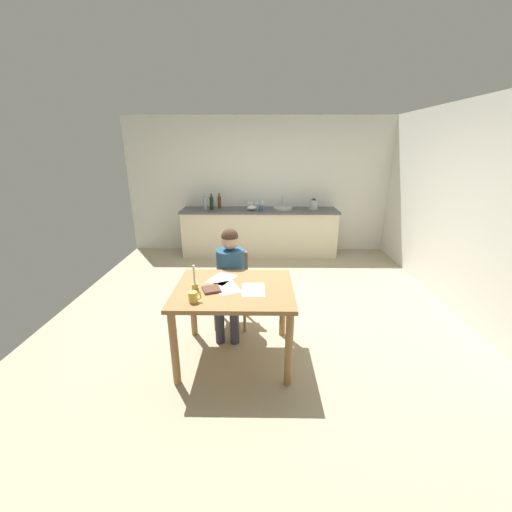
{
  "coord_description": "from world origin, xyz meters",
  "views": [
    {
      "loc": [
        0.02,
        -3.78,
        2.05
      ],
      "look_at": [
        -0.03,
        -0.35,
        0.85
      ],
      "focal_mm": 22.07,
      "sensor_mm": 36.0,
      "label": 1
    }
  ],
  "objects_px": {
    "candlestick": "(195,282)",
    "book_magazine": "(212,289)",
    "stovetop_kettle": "(314,204)",
    "wine_glass_back_right": "(248,202)",
    "bottle_wine_red": "(219,202)",
    "bottle_oil": "(205,203)",
    "chair_at_table": "(232,285)",
    "bottle_vinegar": "(212,203)",
    "coffee_mug": "(193,297)",
    "teacup_on_counter": "(261,208)",
    "person_seated": "(230,274)",
    "sink_unit": "(283,208)",
    "wine_glass_near_sink": "(263,202)",
    "mixing_bowl": "(252,208)",
    "wine_glass_back_left": "(252,202)",
    "wine_glass_by_kettle": "(257,202)",
    "dining_table": "(234,299)"
  },
  "relations": [
    {
      "from": "bottle_oil",
      "to": "coffee_mug",
      "type": "bearing_deg",
      "value": -82.29
    },
    {
      "from": "wine_glass_back_left",
      "to": "wine_glass_back_right",
      "type": "xyz_separation_m",
      "value": [
        -0.06,
        0.0,
        0.0
      ]
    },
    {
      "from": "stovetop_kettle",
      "to": "mixing_bowl",
      "type": "bearing_deg",
      "value": -176.55
    },
    {
      "from": "stovetop_kettle",
      "to": "wine_glass_back_right",
      "type": "bearing_deg",
      "value": 173.18
    },
    {
      "from": "book_magazine",
      "to": "stovetop_kettle",
      "type": "bearing_deg",
      "value": 45.73
    },
    {
      "from": "person_seated",
      "to": "coffee_mug",
      "type": "distance_m",
      "value": 0.89
    },
    {
      "from": "candlestick",
      "to": "stovetop_kettle",
      "type": "bearing_deg",
      "value": 63.84
    },
    {
      "from": "coffee_mug",
      "to": "mixing_bowl",
      "type": "distance_m",
      "value": 3.54
    },
    {
      "from": "bottle_wine_red",
      "to": "wine_glass_back_left",
      "type": "bearing_deg",
      "value": 4.76
    },
    {
      "from": "wine_glass_back_left",
      "to": "wine_glass_by_kettle",
      "type": "bearing_deg",
      "value": 0.0
    },
    {
      "from": "bottle_wine_red",
      "to": "wine_glass_by_kettle",
      "type": "xyz_separation_m",
      "value": [
        0.73,
        0.05,
        -0.01
      ]
    },
    {
      "from": "sink_unit",
      "to": "bottle_vinegar",
      "type": "bearing_deg",
      "value": -178.51
    },
    {
      "from": "wine_glass_near_sink",
      "to": "wine_glass_by_kettle",
      "type": "distance_m",
      "value": 0.11
    },
    {
      "from": "book_magazine",
      "to": "stovetop_kettle",
      "type": "distance_m",
      "value": 3.67
    },
    {
      "from": "mixing_bowl",
      "to": "teacup_on_counter",
      "type": "xyz_separation_m",
      "value": [
        0.18,
        -0.08,
        0.01
      ]
    },
    {
      "from": "sink_unit",
      "to": "wine_glass_back_right",
      "type": "distance_m",
      "value": 0.68
    },
    {
      "from": "bottle_vinegar",
      "to": "stovetop_kettle",
      "type": "distance_m",
      "value": 1.95
    },
    {
      "from": "teacup_on_counter",
      "to": "chair_at_table",
      "type": "bearing_deg",
      "value": -98.16
    },
    {
      "from": "candlestick",
      "to": "wine_glass_back_right",
      "type": "xyz_separation_m",
      "value": [
        0.38,
        3.47,
        0.17
      ]
    },
    {
      "from": "mixing_bowl",
      "to": "wine_glass_back_left",
      "type": "xyz_separation_m",
      "value": [
        -0.01,
        0.22,
        0.07
      ]
    },
    {
      "from": "teacup_on_counter",
      "to": "wine_glass_by_kettle",
      "type": "bearing_deg",
      "value": 105.21
    },
    {
      "from": "dining_table",
      "to": "mixing_bowl",
      "type": "relative_size",
      "value": 6.07
    },
    {
      "from": "wine_glass_back_left",
      "to": "teacup_on_counter",
      "type": "bearing_deg",
      "value": -57.82
    },
    {
      "from": "bottle_vinegar",
      "to": "wine_glass_back_right",
      "type": "bearing_deg",
      "value": 14.57
    },
    {
      "from": "bottle_wine_red",
      "to": "bottle_oil",
      "type": "bearing_deg",
      "value": -147.05
    },
    {
      "from": "chair_at_table",
      "to": "stovetop_kettle",
      "type": "relative_size",
      "value": 3.91
    },
    {
      "from": "bottle_oil",
      "to": "mixing_bowl",
      "type": "height_order",
      "value": "bottle_oil"
    },
    {
      "from": "bottle_wine_red",
      "to": "wine_glass_by_kettle",
      "type": "bearing_deg",
      "value": 4.06
    },
    {
      "from": "candlestick",
      "to": "book_magazine",
      "type": "bearing_deg",
      "value": -12.56
    },
    {
      "from": "coffee_mug",
      "to": "bottle_wine_red",
      "type": "height_order",
      "value": "bottle_wine_red"
    },
    {
      "from": "mixing_bowl",
      "to": "teacup_on_counter",
      "type": "bearing_deg",
      "value": -23.68
    },
    {
      "from": "candlestick",
      "to": "teacup_on_counter",
      "type": "height_order",
      "value": "candlestick"
    },
    {
      "from": "bottle_oil",
      "to": "chair_at_table",
      "type": "bearing_deg",
      "value": -74.16
    },
    {
      "from": "stovetop_kettle",
      "to": "teacup_on_counter",
      "type": "distance_m",
      "value": 1.02
    },
    {
      "from": "teacup_on_counter",
      "to": "wine_glass_back_right",
      "type": "bearing_deg",
      "value": 129.93
    },
    {
      "from": "sink_unit",
      "to": "mixing_bowl",
      "type": "xyz_separation_m",
      "value": [
        -0.59,
        -0.08,
        0.02
      ]
    },
    {
      "from": "candlestick",
      "to": "wine_glass_back_right",
      "type": "height_order",
      "value": "wine_glass_back_right"
    },
    {
      "from": "bottle_oil",
      "to": "teacup_on_counter",
      "type": "bearing_deg",
      "value": -4.52
    },
    {
      "from": "wine_glass_by_kettle",
      "to": "wine_glass_back_left",
      "type": "distance_m",
      "value": 0.11
    },
    {
      "from": "chair_at_table",
      "to": "bottle_oil",
      "type": "xyz_separation_m",
      "value": [
        -0.72,
        2.52,
        0.56
      ]
    },
    {
      "from": "teacup_on_counter",
      "to": "bottle_vinegar",
      "type": "bearing_deg",
      "value": 172.87
    },
    {
      "from": "dining_table",
      "to": "person_seated",
      "type": "xyz_separation_m",
      "value": [
        -0.09,
        0.55,
        0.02
      ]
    },
    {
      "from": "coffee_mug",
      "to": "wine_glass_near_sink",
      "type": "xyz_separation_m",
      "value": [
        0.62,
        3.74,
        0.19
      ]
    },
    {
      "from": "dining_table",
      "to": "bottle_vinegar",
      "type": "relative_size",
      "value": 3.76
    },
    {
      "from": "wine_glass_near_sink",
      "to": "wine_glass_back_right",
      "type": "xyz_separation_m",
      "value": [
        -0.28,
        0.0,
        0.0
      ]
    },
    {
      "from": "bottle_oil",
      "to": "stovetop_kettle",
      "type": "xyz_separation_m",
      "value": [
        2.07,
        0.07,
        -0.04
      ]
    },
    {
      "from": "bottle_wine_red",
      "to": "wine_glass_back_right",
      "type": "bearing_deg",
      "value": 5.28
    },
    {
      "from": "mixing_bowl",
      "to": "wine_glass_back_right",
      "type": "distance_m",
      "value": 0.24
    },
    {
      "from": "chair_at_table",
      "to": "bottle_vinegar",
      "type": "relative_size",
      "value": 2.87
    },
    {
      "from": "coffee_mug",
      "to": "stovetop_kettle",
      "type": "relative_size",
      "value": 0.52
    }
  ]
}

